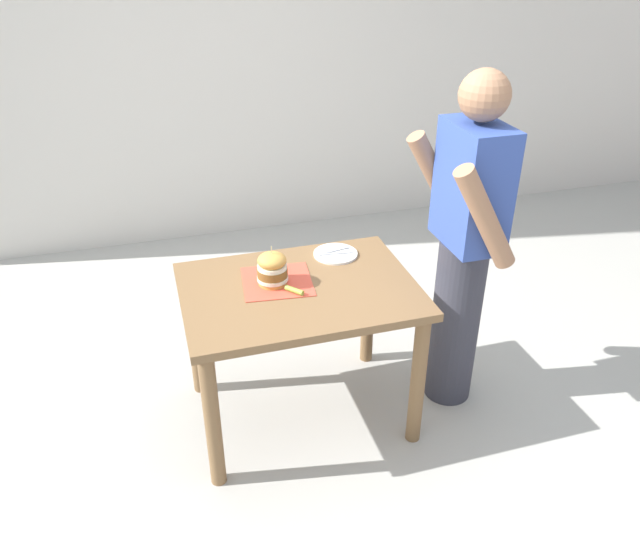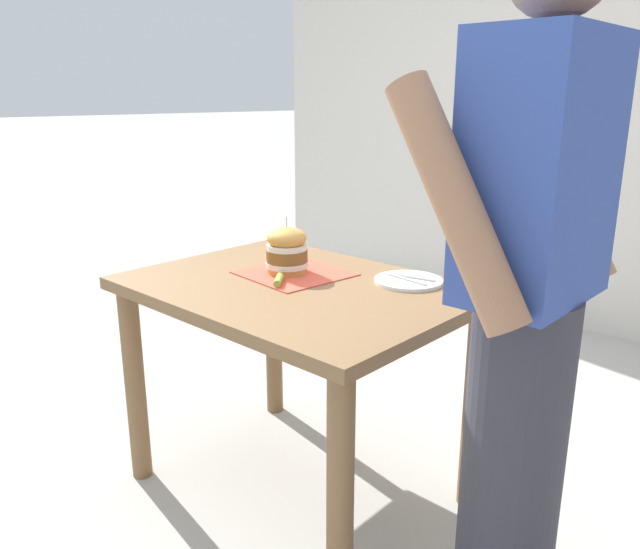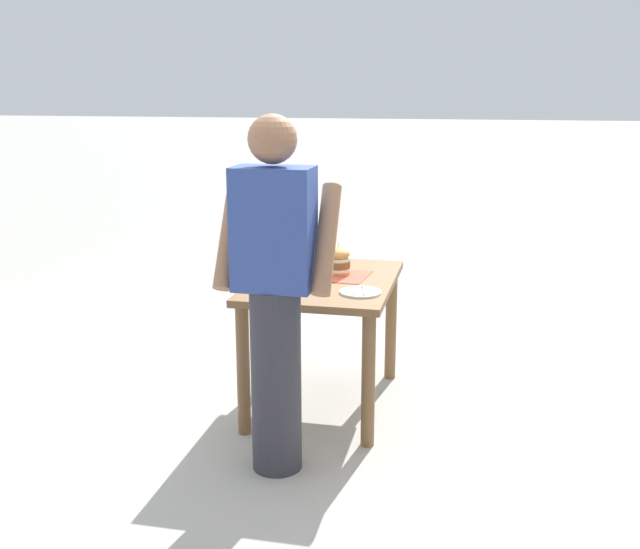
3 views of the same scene
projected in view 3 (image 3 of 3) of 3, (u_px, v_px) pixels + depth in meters
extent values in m
plane|color=#ADAAA3|center=(324.00, 403.00, 4.39)|extent=(80.00, 80.00, 0.00)
cube|color=brown|center=(324.00, 282.00, 4.22)|extent=(0.78, 1.07, 0.04)
cylinder|color=brown|center=(391.00, 324.00, 4.69)|extent=(0.07, 0.07, 0.71)
cylinder|color=brown|center=(289.00, 318.00, 4.83)|extent=(0.07, 0.07, 0.71)
cylinder|color=brown|center=(368.00, 381.00, 3.79)|extent=(0.07, 0.07, 0.71)
cylinder|color=brown|center=(243.00, 371.00, 3.92)|extent=(0.07, 0.07, 0.71)
cube|color=#D64C38|center=(340.00, 276.00, 4.28)|extent=(0.35, 0.35, 0.00)
cylinder|color=gold|center=(338.00, 273.00, 4.30)|extent=(0.13, 0.13, 0.02)
cylinder|color=silver|center=(338.00, 269.00, 4.29)|extent=(0.14, 0.14, 0.02)
cylinder|color=brown|center=(338.00, 264.00, 4.29)|extent=(0.14, 0.14, 0.04)
cylinder|color=silver|center=(338.00, 259.00, 4.28)|extent=(0.14, 0.14, 0.02)
ellipsoid|color=gold|center=(338.00, 254.00, 4.27)|extent=(0.13, 0.13, 0.07)
cylinder|color=#D1B77F|center=(338.00, 246.00, 4.26)|extent=(0.00, 0.00, 0.05)
cylinder|color=#8EA83D|center=(317.00, 274.00, 4.25)|extent=(0.09, 0.08, 0.02)
cylinder|color=white|center=(361.00, 292.00, 3.92)|extent=(0.22, 0.22, 0.01)
cylinder|color=silver|center=(363.00, 290.00, 3.91)|extent=(0.04, 0.17, 0.01)
cylinder|color=silver|center=(358.00, 290.00, 3.92)|extent=(0.03, 0.17, 0.01)
cylinder|color=#33333D|center=(276.00, 380.00, 3.55)|extent=(0.24, 0.24, 0.90)
cube|color=#334C9E|center=(274.00, 229.00, 3.37)|extent=(0.36, 0.22, 0.56)
sphere|color=#9E7051|center=(272.00, 139.00, 3.27)|extent=(0.22, 0.22, 0.22)
cylinder|color=#9E7051|center=(326.00, 239.00, 3.39)|extent=(0.09, 0.34, 0.50)
cylinder|color=#9E7051|center=(230.00, 235.00, 3.49)|extent=(0.09, 0.34, 0.50)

